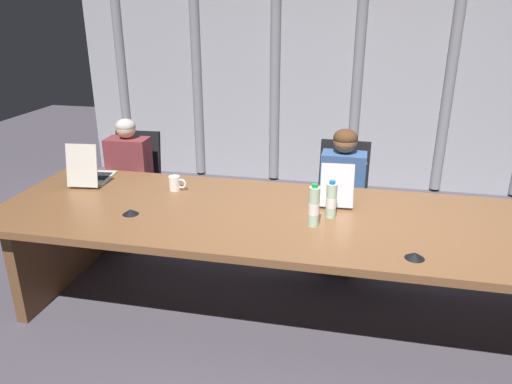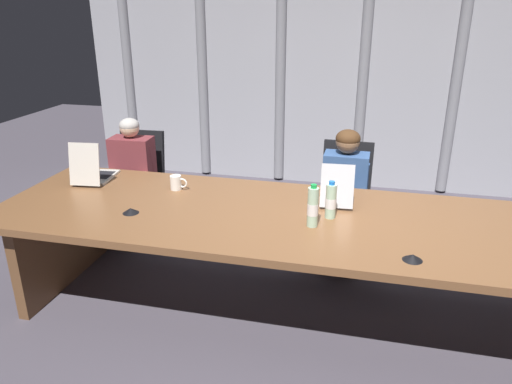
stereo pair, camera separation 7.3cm
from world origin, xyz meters
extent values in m
plane|color=#47424C|center=(0.00, 0.00, 0.00)|extent=(13.11, 13.11, 0.00)
cube|color=brown|center=(0.00, 0.00, 0.72)|extent=(4.64, 1.24, 0.05)
cube|color=black|center=(0.00, 0.00, 0.66)|extent=(3.94, 0.10, 0.06)
cube|color=brown|center=(-2.07, 0.00, 0.35)|extent=(0.08, 1.05, 0.70)
cube|color=#9999A0|center=(0.00, 2.81, 1.58)|extent=(6.55, 0.10, 3.17)
cylinder|color=gray|center=(-2.84, 2.76, 1.58)|extent=(0.12, 0.12, 3.10)
cylinder|color=gray|center=(-1.86, 2.76, 1.58)|extent=(0.12, 0.12, 3.10)
cylinder|color=gray|center=(-0.90, 2.76, 1.58)|extent=(0.12, 0.12, 3.10)
cylinder|color=gray|center=(0.05, 2.76, 1.58)|extent=(0.12, 0.12, 3.10)
cylinder|color=gray|center=(1.03, 2.76, 1.58)|extent=(0.12, 0.12, 3.10)
cube|color=beige|center=(-1.93, 0.38, 0.76)|extent=(0.28, 0.37, 0.02)
cube|color=black|center=(-1.93, 0.40, 0.77)|extent=(0.22, 0.21, 0.00)
cube|color=beige|center=(-1.91, 0.18, 0.93)|extent=(0.24, 0.09, 0.32)
cube|color=black|center=(-1.91, 0.18, 0.93)|extent=(0.22, 0.08, 0.29)
cube|color=#BCBCC1|center=(-0.03, 0.40, 0.76)|extent=(0.24, 0.33, 0.02)
cube|color=black|center=(-0.03, 0.42, 0.77)|extent=(0.20, 0.18, 0.00)
cube|color=#BCBCC1|center=(-0.02, 0.20, 0.91)|extent=(0.23, 0.11, 0.29)
cube|color=black|center=(-0.02, 0.21, 0.91)|extent=(0.21, 0.10, 0.26)
cube|color=black|center=(-1.95, 1.01, 0.40)|extent=(0.50, 0.50, 0.08)
cube|color=black|center=(-1.96, 1.23, 0.69)|extent=(0.44, 0.14, 0.49)
cylinder|color=#262628|center=(-1.95, 1.01, 0.20)|extent=(0.05, 0.05, 0.32)
cylinder|color=black|center=(-1.95, 1.01, 0.02)|extent=(0.60, 0.60, 0.04)
cube|color=black|center=(-0.01, 1.01, 0.40)|extent=(0.50, 0.50, 0.08)
cube|color=black|center=(0.00, 1.23, 0.70)|extent=(0.44, 0.14, 0.50)
cylinder|color=#262628|center=(-0.01, 1.01, 0.20)|extent=(0.05, 0.05, 0.32)
cylinder|color=black|center=(-0.01, 1.01, 0.02)|extent=(0.60, 0.60, 0.04)
cube|color=brown|center=(-1.95, 0.99, 0.68)|extent=(0.39, 0.24, 0.48)
sphere|color=beige|center=(-1.95, 0.99, 1.02)|extent=(0.18, 0.18, 0.18)
ellipsoid|color=#B2ADA8|center=(-1.95, 0.99, 1.04)|extent=(0.18, 0.18, 0.13)
cylinder|color=brown|center=(-1.79, 1.00, 0.74)|extent=(0.08, 0.14, 0.27)
cylinder|color=beige|center=(-1.78, 0.79, 0.62)|extent=(0.08, 0.30, 0.06)
cylinder|color=brown|center=(-2.11, 0.99, 0.74)|extent=(0.08, 0.14, 0.27)
cylinder|color=beige|center=(-2.09, 0.78, 0.62)|extent=(0.08, 0.30, 0.06)
cylinder|color=#262833|center=(-1.84, 0.80, 0.41)|extent=(0.15, 0.41, 0.13)
cylinder|color=#262833|center=(-1.83, 0.62, 0.21)|extent=(0.11, 0.11, 0.42)
cylinder|color=#262833|center=(-2.04, 0.79, 0.41)|extent=(0.15, 0.41, 0.13)
cylinder|color=#262833|center=(-2.03, 0.61, 0.21)|extent=(0.11, 0.11, 0.42)
cube|color=#335184|center=(0.00, 0.99, 0.68)|extent=(0.37, 0.23, 0.46)
sphere|color=#8C6647|center=(0.00, 0.99, 1.01)|extent=(0.20, 0.20, 0.20)
ellipsoid|color=#472D19|center=(0.00, 0.99, 1.04)|extent=(0.20, 0.20, 0.15)
cylinder|color=#335184|center=(0.16, 0.99, 0.72)|extent=(0.07, 0.14, 0.27)
cylinder|color=#8C6647|center=(0.15, 0.78, 0.60)|extent=(0.07, 0.30, 0.06)
cylinder|color=#335184|center=(-0.15, 1.00, 0.72)|extent=(0.07, 0.14, 0.27)
cylinder|color=#8C6647|center=(-0.15, 0.79, 0.60)|extent=(0.07, 0.30, 0.06)
cylinder|color=#262833|center=(0.10, 0.79, 0.41)|extent=(0.14, 0.40, 0.13)
cylinder|color=#262833|center=(0.10, 0.61, 0.21)|extent=(0.11, 0.11, 0.42)
cylinder|color=#262833|center=(-0.10, 0.80, 0.41)|extent=(0.14, 0.40, 0.13)
cylinder|color=#262833|center=(-0.10, 0.62, 0.21)|extent=(0.11, 0.11, 0.42)
cylinder|color=#ADD1B2|center=(-0.04, 0.03, 0.86)|extent=(0.07, 0.07, 0.23)
cylinder|color=white|center=(-0.04, 0.03, 0.85)|extent=(0.07, 0.07, 0.07)
cylinder|color=blue|center=(-0.04, 0.03, 0.99)|extent=(0.04, 0.04, 0.02)
cylinder|color=#ADD1B2|center=(-0.14, -0.13, 0.88)|extent=(0.07, 0.07, 0.26)
cylinder|color=white|center=(-0.14, -0.13, 0.86)|extent=(0.07, 0.07, 0.08)
cylinder|color=green|center=(-0.14, -0.13, 1.02)|extent=(0.04, 0.04, 0.02)
cylinder|color=white|center=(-1.22, 0.28, 0.80)|extent=(0.08, 0.08, 0.11)
torus|color=white|center=(-1.17, 0.28, 0.80)|extent=(0.07, 0.01, 0.07)
cone|color=black|center=(0.45, -0.44, 0.77)|extent=(0.11, 0.11, 0.03)
cone|color=black|center=(-1.34, -0.21, 0.77)|extent=(0.11, 0.11, 0.03)
camera|label=1|loc=(0.09, -2.90, 2.04)|focal=33.79mm
camera|label=2|loc=(0.16, -2.88, 2.04)|focal=33.79mm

